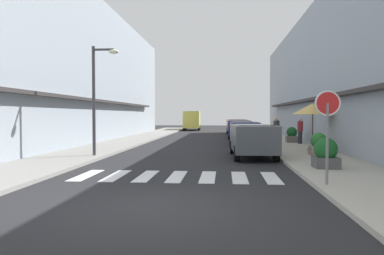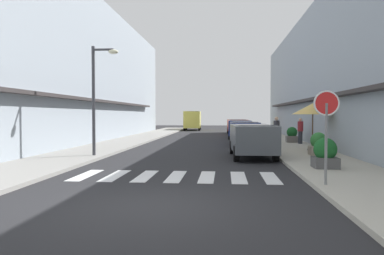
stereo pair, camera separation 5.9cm
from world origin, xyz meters
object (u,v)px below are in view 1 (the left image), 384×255
object	(u,v)px
parked_car_mid	(244,131)
parked_car_distant	(237,125)
street_lamp	(98,88)
pedestrian_walking_near	(276,131)
parked_car_far	(240,127)
cafe_umbrella	(313,109)
pedestrian_walking_far	(300,130)
planter_far	(292,135)
planter_corner	(326,154)
planter_midblock	(319,144)
parked_car_near	(252,137)
delivery_van	(192,119)
round_street_sign	(328,113)

from	to	relation	value
parked_car_mid	parked_car_distant	distance (m)	13.37
street_lamp	pedestrian_walking_near	size ratio (longest dim) A/B	2.84
parked_car_far	pedestrian_walking_near	size ratio (longest dim) A/B	2.56
street_lamp	cafe_umbrella	world-z (taller)	street_lamp
cafe_umbrella	parked_car_far	bearing A→B (deg)	106.37
parked_car_mid	pedestrian_walking_near	distance (m)	2.63
parked_car_mid	pedestrian_walking_far	distance (m)	3.44
parked_car_far	planter_far	distance (m)	6.14
cafe_umbrella	planter_corner	xyz separation A→B (m)	(-1.04, -6.36, -1.59)
cafe_umbrella	planter_corner	size ratio (longest dim) A/B	2.34
planter_midblock	pedestrian_walking_far	xyz separation A→B (m)	(0.53, 6.67, 0.36)
planter_corner	pedestrian_walking_far	distance (m)	10.79
parked_car_near	planter_corner	xyz separation A→B (m)	(2.14, -3.89, -0.33)
parked_car_near	cafe_umbrella	world-z (taller)	cafe_umbrella
cafe_umbrella	pedestrian_walking_far	world-z (taller)	cafe_umbrella
pedestrian_walking_near	delivery_van	bearing A→B (deg)	-165.84
parked_car_mid	cafe_umbrella	size ratio (longest dim) A/B	1.68
delivery_van	parked_car_far	bearing A→B (deg)	-72.57
parked_car_far	pedestrian_walking_near	world-z (taller)	pedestrian_walking_near
street_lamp	planter_corner	xyz separation A→B (m)	(8.88, -3.16, -2.48)
parked_car_mid	street_lamp	xyz separation A→B (m)	(-6.74, -7.48, 2.16)
parked_car_near	pedestrian_walking_far	distance (m)	7.63
planter_corner	planter_midblock	bearing A→B (deg)	79.18
parked_car_distant	pedestrian_walking_near	world-z (taller)	pedestrian_walking_near
parked_car_distant	pedestrian_walking_far	distance (m)	13.75
parked_car_far	cafe_umbrella	bearing A→B (deg)	-73.63
parked_car_mid	parked_car_far	size ratio (longest dim) A/B	0.92
parked_car_far	delivery_van	bearing A→B (deg)	107.43
planter_corner	parked_car_distant	bearing A→B (deg)	95.09
street_lamp	pedestrian_walking_near	distance (m)	10.29
parked_car_mid	parked_car_distant	xyz separation A→B (m)	(0.00, 13.37, 0.00)
parked_car_mid	planter_midblock	world-z (taller)	parked_car_mid
cafe_umbrella	planter_far	bearing A→B (deg)	90.27
parked_car_far	pedestrian_walking_far	xyz separation A→B (m)	(3.44, -6.47, 0.03)
planter_corner	planter_midblock	xyz separation A→B (m)	(0.77, 4.04, -0.00)
parked_car_mid	planter_midblock	bearing A→B (deg)	-66.21
street_lamp	planter_far	xyz separation A→B (m)	(9.89, 8.74, -2.49)
street_lamp	cafe_umbrella	size ratio (longest dim) A/B	2.02
round_street_sign	cafe_umbrella	size ratio (longest dim) A/B	1.01
parked_car_mid	parked_car_far	xyz separation A→B (m)	(0.00, 6.53, 0.00)
planter_corner	parked_car_far	bearing A→B (deg)	97.10
street_lamp	pedestrian_walking_far	distance (m)	12.85
delivery_van	planter_midblock	size ratio (longest dim) A/B	5.43
parked_car_distant	cafe_umbrella	bearing A→B (deg)	-79.80
parked_car_near	pedestrian_walking_far	xyz separation A→B (m)	(3.44, 6.81, 0.03)
planter_far	pedestrian_walking_far	bearing A→B (deg)	-76.33
cafe_umbrella	planter_far	distance (m)	5.77
planter_far	planter_midblock	bearing A→B (deg)	-91.74
delivery_van	planter_far	world-z (taller)	delivery_van
planter_far	pedestrian_walking_far	size ratio (longest dim) A/B	0.63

